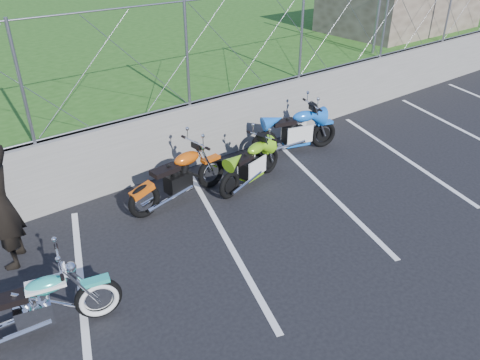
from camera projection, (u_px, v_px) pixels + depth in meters
ground at (264, 267)px, 6.97m from camera, size 90.00×90.00×0.00m
retaining_wall at (148, 148)px, 9.07m from camera, size 30.00×0.22×1.30m
grass_field at (8, 49)px, 15.96m from camera, size 30.00×20.00×1.30m
stone_building at (401, 0)px, 15.30m from camera, size 5.00×3.00×1.80m
chain_link_fence at (139, 63)px, 8.26m from camera, size 28.00×0.03×2.00m
parking_lines at (279, 211)px, 8.30m from camera, size 18.29×4.31×0.01m
cruiser_turquoise at (37, 309)px, 5.65m from camera, size 2.05×0.69×1.03m
naked_orange at (180, 179)px, 8.40m from camera, size 2.12×0.72×1.06m
sportbike_green at (251, 166)px, 8.95m from camera, size 1.77×0.66×0.93m
sportbike_blue at (296, 133)px, 10.20m from camera, size 2.00×0.80×1.06m
person_standing at (1, 207)px, 6.61m from camera, size 0.72×0.84×1.94m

